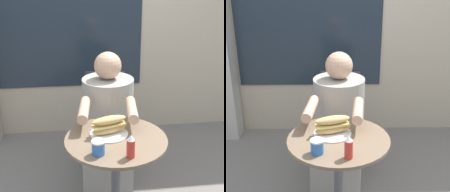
# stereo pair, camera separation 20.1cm
# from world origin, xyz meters

# --- Properties ---
(storefront_wall) EXTENTS (8.00, 0.09, 2.80)m
(storefront_wall) POSITION_xyz_m (-0.00, 1.60, 1.40)
(storefront_wall) COLOR #B7A88E
(storefront_wall) RESTS_ON ground_plane
(cafe_table) EXTENTS (0.63, 0.63, 0.74)m
(cafe_table) POSITION_xyz_m (0.00, 0.00, 0.53)
(cafe_table) COLOR brown
(cafe_table) RESTS_ON ground_plane
(diner_chair) EXTENTS (0.42, 0.42, 0.87)m
(diner_chair) POSITION_xyz_m (0.02, 0.87, 0.52)
(diner_chair) COLOR #333338
(diner_chair) RESTS_ON ground_plane
(seated_diner) EXTENTS (0.45, 0.73, 1.14)m
(seated_diner) POSITION_xyz_m (0.01, 0.52, 0.48)
(seated_diner) COLOR gray
(seated_diner) RESTS_ON ground_plane
(sandwich_on_plate) EXTENTS (0.24, 0.24, 0.12)m
(sandwich_on_plate) POSITION_xyz_m (-0.04, 0.05, 0.79)
(sandwich_on_plate) COLOR white
(sandwich_on_plate) RESTS_ON cafe_table
(drink_cup) EXTENTS (0.08, 0.08, 0.08)m
(drink_cup) POSITION_xyz_m (-0.12, -0.17, 0.78)
(drink_cup) COLOR #336BB7
(drink_cup) RESTS_ON cafe_table
(condiment_bottle) EXTENTS (0.05, 0.05, 0.14)m
(condiment_bottle) POSITION_xyz_m (0.05, -0.22, 0.80)
(condiment_bottle) COLOR red
(condiment_bottle) RESTS_ON cafe_table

